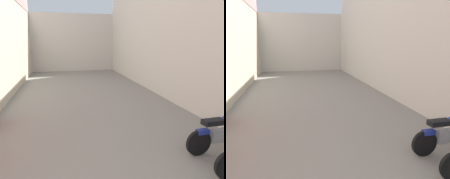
% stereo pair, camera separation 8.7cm
% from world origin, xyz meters
% --- Properties ---
extents(ground_plane, '(35.44, 35.44, 0.00)m').
position_xyz_m(ground_plane, '(0.00, 7.72, 0.00)').
color(ground_plane, gray).
extents(building_right, '(0.45, 19.44, 6.77)m').
position_xyz_m(building_right, '(3.55, 9.72, 3.38)').
color(building_right, beige).
rests_on(building_right, ground).
extents(building_far_end, '(9.70, 2.00, 4.69)m').
position_xyz_m(building_far_end, '(0.00, 20.44, 2.34)').
color(building_far_end, beige).
rests_on(building_far_end, ground).
extents(motorcycle_fifth, '(1.85, 0.58, 1.04)m').
position_xyz_m(motorcycle_fifth, '(2.41, 4.91, 0.50)').
color(motorcycle_fifth, black).
rests_on(motorcycle_fifth, ground).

